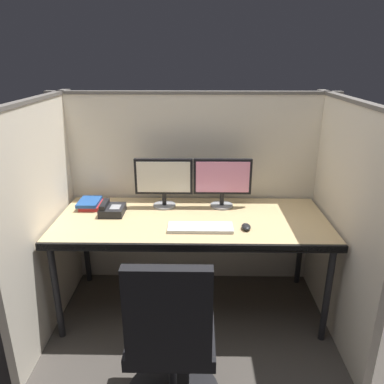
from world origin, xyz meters
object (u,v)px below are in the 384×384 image
(monitor_right, at_px, (222,179))
(keyboard_main, at_px, (200,228))
(desk, at_px, (192,225))
(office_chair, at_px, (172,356))
(book_stack, at_px, (91,203))
(computer_mouse, at_px, (246,227))
(monitor_left, at_px, (164,179))
(desk_phone, at_px, (112,210))

(monitor_right, distance_m, keyboard_main, 0.48)
(desk, relative_size, office_chair, 1.95)
(desk, xyz_separation_m, book_stack, (-0.77, 0.21, 0.08))
(monitor_right, bearing_deg, office_chair, -105.56)
(computer_mouse, height_order, book_stack, book_stack)
(monitor_left, xyz_separation_m, desk_phone, (-0.37, -0.15, -0.18))
(keyboard_main, xyz_separation_m, computer_mouse, (0.30, 0.00, 0.01))
(keyboard_main, relative_size, book_stack, 1.97)
(office_chair, xyz_separation_m, desk_phone, (-0.49, 0.97, 0.41))
(desk, xyz_separation_m, monitor_left, (-0.21, 0.23, 0.27))
(keyboard_main, xyz_separation_m, desk_phone, (-0.64, 0.24, 0.02))
(keyboard_main, distance_m, desk_phone, 0.69)
(office_chair, height_order, monitor_right, monitor_right)
(office_chair, relative_size, monitor_right, 2.27)
(monitor_left, height_order, monitor_right, same)
(office_chair, xyz_separation_m, book_stack, (-0.68, 1.10, 0.40))
(monitor_right, bearing_deg, book_stack, -178.53)
(desk, bearing_deg, desk_phone, 171.76)
(desk, height_order, keyboard_main, keyboard_main)
(desk, bearing_deg, computer_mouse, -23.41)
(desk, distance_m, monitor_right, 0.42)
(monitor_left, relative_size, monitor_right, 1.00)
(monitor_left, distance_m, computer_mouse, 0.72)
(monitor_left, xyz_separation_m, book_stack, (-0.56, -0.02, -0.19))
(computer_mouse, bearing_deg, monitor_right, 109.27)
(monitor_right, bearing_deg, desk_phone, -169.16)
(desk, xyz_separation_m, computer_mouse, (0.36, -0.16, 0.07))
(desk, bearing_deg, book_stack, 164.52)
(monitor_right, distance_m, book_stack, 1.01)
(desk, xyz_separation_m, office_chair, (-0.09, -0.89, -0.33))
(computer_mouse, distance_m, desk_phone, 0.97)
(desk_phone, bearing_deg, book_stack, 145.39)
(desk, relative_size, book_stack, 8.70)
(monitor_left, xyz_separation_m, computer_mouse, (0.57, -0.39, -0.20))
(office_chair, bearing_deg, desk_phone, 115.28)
(keyboard_main, bearing_deg, monitor_right, 67.64)
(computer_mouse, bearing_deg, monitor_left, 145.87)
(office_chair, bearing_deg, monitor_left, 94.63)
(monitor_left, distance_m, desk_phone, 0.44)
(office_chair, height_order, book_stack, office_chair)
(monitor_left, relative_size, book_stack, 1.97)
(book_stack, bearing_deg, computer_mouse, -18.10)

